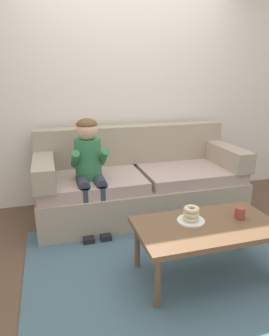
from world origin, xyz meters
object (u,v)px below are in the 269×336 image
(mug, at_px, (240,213))
(toy_controller, at_px, (228,233))
(coffee_table, at_px, (206,230))
(donut, at_px, (191,218))
(couch, at_px, (140,183))
(person_child, at_px, (89,164))

(mug, distance_m, toy_controller, 0.67)
(coffee_table, xyz_separation_m, mug, (0.29, 0.02, 0.09))
(donut, xyz_separation_m, toy_controller, (0.61, 0.39, -0.44))
(couch, bearing_deg, coffee_table, -83.34)
(person_child, xyz_separation_m, donut, (0.62, -0.95, -0.20))
(couch, height_order, mug, couch)
(donut, bearing_deg, couch, 92.42)
(toy_controller, bearing_deg, coffee_table, -104.26)
(couch, height_order, person_child, person_child)
(coffee_table, xyz_separation_m, donut, (-0.10, 0.07, 0.08))
(couch, height_order, toy_controller, couch)
(person_child, distance_m, donut, 1.16)
(couch, xyz_separation_m, donut, (0.05, -1.16, 0.13))
(person_child, bearing_deg, couch, 19.74)
(donut, bearing_deg, mug, -7.68)
(coffee_table, relative_size, donut, 8.85)
(person_child, xyz_separation_m, mug, (1.01, -1.01, -0.19))
(couch, distance_m, coffee_table, 1.24)
(donut, bearing_deg, person_child, 123.18)
(couch, relative_size, toy_controller, 9.77)
(couch, distance_m, mug, 1.30)
(donut, height_order, mug, mug)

